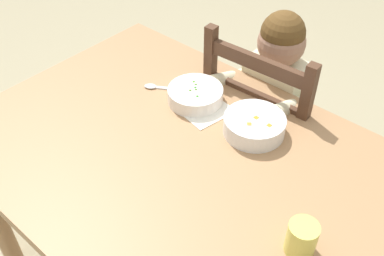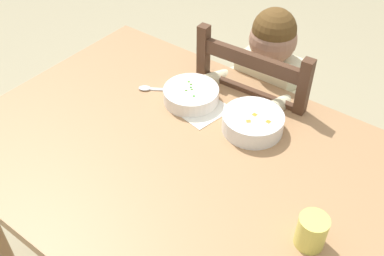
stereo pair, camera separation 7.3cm
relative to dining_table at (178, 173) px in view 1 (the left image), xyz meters
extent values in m
cube|color=#A57950|center=(0.00, 0.00, 0.07)|extent=(1.33, 0.94, 0.04)
cylinder|color=#A57950|center=(-0.59, 0.40, -0.28)|extent=(0.07, 0.07, 0.67)
cube|color=#4B2F1F|center=(0.00, 0.57, -0.18)|extent=(0.44, 0.44, 0.02)
cube|color=#4B2F1F|center=(0.18, 0.77, -0.40)|extent=(0.04, 0.04, 0.42)
cube|color=#4B2F1F|center=(-0.20, 0.75, -0.40)|extent=(0.04, 0.04, 0.42)
cube|color=#4B2F1F|center=(0.20, 0.39, -0.40)|extent=(0.04, 0.04, 0.42)
cube|color=#4B2F1F|center=(-0.18, 0.37, -0.40)|extent=(0.04, 0.04, 0.42)
cube|color=#4B2F1F|center=(0.20, 0.39, 0.06)|extent=(0.04, 0.04, 0.47)
cube|color=#4B2F1F|center=(-0.18, 0.37, 0.06)|extent=(0.04, 0.04, 0.47)
cube|color=#4B2F1F|center=(0.01, 0.38, 0.22)|extent=(0.36, 0.04, 0.05)
cube|color=#4B2F1F|center=(0.01, 0.38, 0.08)|extent=(0.36, 0.04, 0.05)
cube|color=beige|center=(0.00, 0.54, -0.01)|extent=(0.22, 0.14, 0.32)
sphere|color=#A4755D|center=(0.00, 0.54, 0.22)|extent=(0.17, 0.17, 0.17)
sphere|color=brown|center=(0.00, 0.54, 0.26)|extent=(0.16, 0.16, 0.16)
cylinder|color=#3F4C72|center=(-0.05, 0.42, -0.39)|extent=(0.07, 0.07, 0.44)
cylinder|color=#3F4C72|center=(0.06, 0.42, -0.39)|extent=(0.07, 0.07, 0.44)
cylinder|color=beige|center=(-0.13, 0.44, 0.07)|extent=(0.06, 0.24, 0.13)
cylinder|color=beige|center=(0.13, 0.44, 0.07)|extent=(0.06, 0.24, 0.13)
cylinder|color=white|center=(-0.12, 0.22, 0.12)|extent=(0.19, 0.19, 0.05)
cylinder|color=white|center=(-0.12, 0.22, 0.10)|extent=(0.08, 0.08, 0.01)
cylinder|color=#43912B|center=(-0.12, 0.22, 0.13)|extent=(0.15, 0.15, 0.03)
sphere|color=#498525|center=(-0.14, 0.24, 0.14)|extent=(0.01, 0.01, 0.01)
sphere|color=#4D8624|center=(-0.13, 0.20, 0.14)|extent=(0.01, 0.01, 0.01)
sphere|color=#3D9134|center=(-0.13, 0.23, 0.14)|extent=(0.01, 0.01, 0.01)
sphere|color=green|center=(-0.09, 0.20, 0.14)|extent=(0.01, 0.01, 0.01)
sphere|color=#469820|center=(-0.15, 0.25, 0.14)|extent=(0.01, 0.01, 0.01)
sphere|color=#498729|center=(-0.12, 0.22, 0.14)|extent=(0.01, 0.01, 0.01)
cylinder|color=white|center=(0.12, 0.22, 0.12)|extent=(0.19, 0.19, 0.06)
cylinder|color=white|center=(0.12, 0.22, 0.10)|extent=(0.09, 0.09, 0.01)
cylinder|color=orange|center=(0.12, 0.22, 0.13)|extent=(0.16, 0.16, 0.03)
cube|color=orange|center=(0.17, 0.22, 0.15)|extent=(0.02, 0.02, 0.01)
cube|color=orange|center=(0.12, 0.23, 0.15)|extent=(0.02, 0.02, 0.01)
cube|color=orange|center=(0.12, 0.19, 0.15)|extent=(0.02, 0.02, 0.01)
cube|color=silver|center=(-0.23, 0.21, 0.10)|extent=(0.09, 0.06, 0.00)
ellipsoid|color=silver|center=(-0.29, 0.18, 0.10)|extent=(0.05, 0.05, 0.01)
cylinder|color=#DFD55C|center=(0.45, -0.06, 0.14)|extent=(0.07, 0.07, 0.09)
cube|color=white|center=(-0.08, 0.21, 0.10)|extent=(0.20, 0.18, 0.00)
camera|label=1|loc=(0.67, -0.69, 1.04)|focal=41.93mm
camera|label=2|loc=(0.61, -0.74, 1.04)|focal=41.93mm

